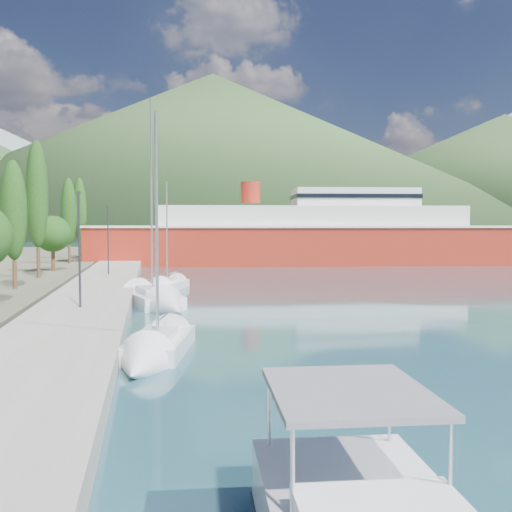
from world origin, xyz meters
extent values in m
plane|color=#204853|center=(0.00, 120.00, 0.00)|extent=(1400.00, 1400.00, 0.00)
cube|color=gray|center=(-9.00, 26.00, 0.40)|extent=(5.00, 88.00, 0.80)
cone|color=slate|center=(80.00, 680.00, 90.00)|extent=(760.00, 760.00, 180.00)
cone|color=#314E27|center=(40.00, 400.00, 57.50)|extent=(480.00, 480.00, 115.00)
cone|color=#314E27|center=(260.00, 380.00, 45.00)|extent=(420.00, 420.00, 90.00)
cylinder|color=#47301E|center=(-14.63, 26.94, 1.68)|extent=(0.30, 0.30, 1.96)
ellipsoid|color=#1B4113|center=(-14.63, 26.94, 6.13)|extent=(1.80, 1.80, 6.95)
cylinder|color=#47301E|center=(-14.63, 35.48, 1.97)|extent=(0.30, 0.30, 2.53)
ellipsoid|color=#1B4113|center=(-14.63, 35.48, 7.72)|extent=(1.80, 1.80, 8.97)
cylinder|color=#47301E|center=(-14.63, 42.87, 1.80)|extent=(0.36, 0.36, 2.20)
sphere|color=#1B4113|center=(-14.63, 42.87, 4.30)|extent=(3.52, 3.52, 3.52)
cylinder|color=#47301E|center=(-14.63, 54.15, 1.79)|extent=(0.30, 0.30, 2.18)
ellipsoid|color=#1B4113|center=(-14.63, 54.15, 6.75)|extent=(1.80, 1.80, 7.74)
cylinder|color=#47301E|center=(-14.63, 64.69, 1.89)|extent=(0.30, 0.30, 2.38)
ellipsoid|color=#1B4113|center=(-14.63, 64.69, 7.29)|extent=(1.80, 1.80, 8.43)
cylinder|color=#2D2D33|center=(-9.00, 15.99, 3.80)|extent=(0.12, 0.12, 6.00)
cube|color=#2D2D33|center=(-9.00, 16.24, 6.80)|extent=(0.15, 0.50, 0.12)
cylinder|color=#2D2D33|center=(-9.00, 36.58, 3.80)|extent=(0.12, 0.12, 6.00)
cube|color=#2D2D33|center=(-9.00, 36.83, 6.80)|extent=(0.15, 0.50, 0.12)
cube|color=slate|center=(-2.47, -6.86, 2.57)|extent=(2.53, 2.93, 0.10)
cube|color=silver|center=(-5.04, 7.99, 0.23)|extent=(3.20, 5.55, 0.83)
cube|color=silver|center=(-5.11, 7.65, 0.79)|extent=(1.70, 2.31, 0.32)
cylinder|color=silver|center=(-5.11, 7.65, 5.05)|extent=(0.12, 0.12, 8.80)
cone|color=silver|center=(-5.75, 4.74, 0.23)|extent=(2.60, 2.83, 2.13)
cube|color=silver|center=(-5.38, 22.43, 0.28)|extent=(4.33, 7.55, 1.01)
cube|color=silver|center=(-5.26, 21.97, 0.95)|extent=(2.23, 3.15, 0.39)
cylinder|color=silver|center=(-5.26, 21.97, 6.93)|extent=(0.12, 0.12, 12.30)
cone|color=silver|center=(-4.20, 18.02, 0.28)|extent=(3.34, 3.88, 2.57)
cube|color=silver|center=(-3.94, 31.14, 0.22)|extent=(3.56, 5.05, 0.79)
cube|color=silver|center=(-4.05, 30.85, 0.75)|extent=(1.80, 2.17, 0.31)
cylinder|color=silver|center=(-4.05, 30.85, 4.59)|extent=(0.12, 0.12, 7.94)
cone|color=silver|center=(-5.01, 28.37, 0.22)|extent=(2.67, 2.75, 2.03)
cube|color=#9F2416|center=(15.72, 59.18, 2.18)|extent=(58.64, 19.15, 5.56)
cube|color=silver|center=(15.72, 59.18, 4.96)|extent=(59.09, 19.56, 0.30)
cube|color=silver|center=(15.72, 59.18, 6.16)|extent=(40.67, 14.87, 2.98)
cube|color=silver|center=(21.62, 58.42, 8.84)|extent=(16.94, 9.38, 2.38)
cylinder|color=#9F2416|center=(7.84, 60.19, 9.53)|extent=(2.58, 2.58, 2.78)
camera|label=1|loc=(-5.36, -14.85, 5.04)|focal=40.00mm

